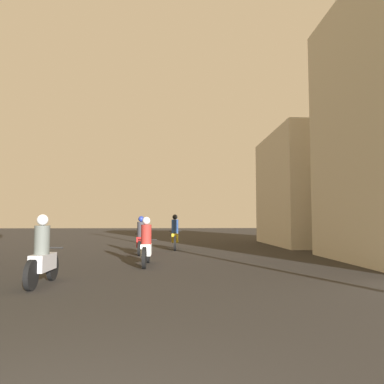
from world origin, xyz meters
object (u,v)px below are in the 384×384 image
building_right_far (319,189)px  motorcycle_silver (43,257)px  motorcycle_white (146,246)px  motorcycle_yellow (175,236)px  motorcycle_red (141,239)px

building_right_far → motorcycle_silver: bearing=-131.3°
motorcycle_white → building_right_far: building_right_far is taller
motorcycle_white → motorcycle_yellow: bearing=87.1°
motorcycle_white → building_right_far: bearing=50.6°
motorcycle_red → building_right_far: building_right_far is taller
motorcycle_yellow → motorcycle_red: bearing=-130.2°
motorcycle_red → motorcycle_yellow: motorcycle_yellow is taller
motorcycle_red → building_right_far: size_ratio=0.28×
building_right_far → motorcycle_red: bearing=-151.0°
motorcycle_yellow → motorcycle_white: bearing=-107.2°
motorcycle_white → motorcycle_yellow: size_ratio=1.04×
motorcycle_silver → motorcycle_white: motorcycle_silver is taller
motorcycle_white → motorcycle_yellow: 6.22m
motorcycle_silver → building_right_far: (11.00, 12.51, 2.51)m
motorcycle_silver → motorcycle_red: size_ratio=0.92×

